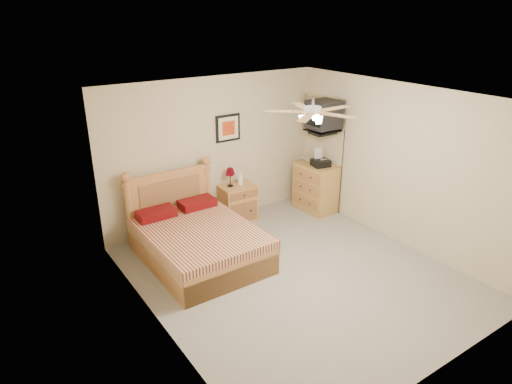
{
  "coord_description": "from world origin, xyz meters",
  "views": [
    {
      "loc": [
        -3.57,
        -4.25,
        3.51
      ],
      "look_at": [
        -0.06,
        0.9,
        0.98
      ],
      "focal_mm": 32.0,
      "sensor_mm": 36.0,
      "label": 1
    }
  ],
  "objects": [
    {
      "name": "wall_tv",
      "position": [
        1.75,
        1.34,
        1.81
      ],
      "size": [
        0.56,
        0.46,
        0.58
      ],
      "primitive_type": null,
      "color": "black",
      "rests_on": "wall_right"
    },
    {
      "name": "table_lamp",
      "position": [
        0.19,
        2.06,
        0.81
      ],
      "size": [
        0.2,
        0.2,
        0.33
      ],
      "primitive_type": null,
      "rotation": [
        0.0,
        0.0,
        -0.14
      ],
      "color": "#53020E",
      "rests_on": "nightstand"
    },
    {
      "name": "lotion_bottle",
      "position": [
        0.36,
        2.01,
        0.77
      ],
      "size": [
        0.11,
        0.11,
        0.25
      ],
      "primitive_type": "imported",
      "rotation": [
        0.0,
        0.0,
        -0.18
      ],
      "color": "white",
      "rests_on": "nightstand"
    },
    {
      "name": "ceiling",
      "position": [
        0.0,
        0.0,
        2.5
      ],
      "size": [
        4.0,
        4.5,
        0.04
      ],
      "primitive_type": "cube",
      "color": "white",
      "rests_on": "ground"
    },
    {
      "name": "ceiling_fan",
      "position": [
        0.0,
        -0.2,
        2.36
      ],
      "size": [
        1.14,
        1.14,
        0.28
      ],
      "primitive_type": null,
      "color": "silver",
      "rests_on": "ceiling"
    },
    {
      "name": "magazine_upper",
      "position": [
        1.66,
        1.8,
        0.92
      ],
      "size": [
        0.3,
        0.35,
        0.02
      ],
      "primitive_type": "imported",
      "rotation": [
        0.0,
        0.0,
        0.35
      ],
      "color": "tan",
      "rests_on": "magazine_lower"
    },
    {
      "name": "bed",
      "position": [
        -0.92,
        1.12,
        0.63
      ],
      "size": [
        1.49,
        1.95,
        1.25
      ],
      "primitive_type": null,
      "rotation": [
        0.0,
        0.0,
        0.01
      ],
      "color": "#AF7239",
      "rests_on": "ground"
    },
    {
      "name": "wall_left",
      "position": [
        -2.0,
        0.0,
        1.25
      ],
      "size": [
        0.04,
        4.5,
        2.5
      ],
      "primitive_type": "cube",
      "color": "beige",
      "rests_on": "ground"
    },
    {
      "name": "nightstand",
      "position": [
        0.3,
        2.0,
        0.32
      ],
      "size": [
        0.62,
        0.48,
        0.64
      ],
      "primitive_type": "cube",
      "rotation": [
        0.0,
        0.0,
        -0.06
      ],
      "color": "#B47942",
      "rests_on": "ground"
    },
    {
      "name": "fax_machine",
      "position": [
        1.72,
        1.47,
        1.03
      ],
      "size": [
        0.34,
        0.36,
        0.31
      ],
      "primitive_type": null,
      "rotation": [
        0.0,
        0.0,
        -0.2
      ],
      "color": "black",
      "rests_on": "dresser"
    },
    {
      "name": "dresser",
      "position": [
        1.73,
        1.56,
        0.44
      ],
      "size": [
        0.56,
        0.77,
        0.88
      ],
      "primitive_type": "cube",
      "rotation": [
        0.0,
        0.0,
        0.06
      ],
      "color": "#BD8C40",
      "rests_on": "ground"
    },
    {
      "name": "floor",
      "position": [
        0.0,
        0.0,
        0.0
      ],
      "size": [
        4.5,
        4.5,
        0.0
      ],
      "primitive_type": "plane",
      "color": "gray",
      "rests_on": "ground"
    },
    {
      "name": "wall_right",
      "position": [
        2.0,
        0.0,
        1.25
      ],
      "size": [
        0.04,
        4.5,
        2.5
      ],
      "primitive_type": "cube",
      "color": "beige",
      "rests_on": "ground"
    },
    {
      "name": "framed_picture",
      "position": [
        0.27,
        2.23,
        1.62
      ],
      "size": [
        0.46,
        0.04,
        0.46
      ],
      "primitive_type": "cube",
      "color": "black",
      "rests_on": "wall_back"
    },
    {
      "name": "magazine_lower",
      "position": [
        1.67,
        1.8,
        0.89
      ],
      "size": [
        0.24,
        0.31,
        0.03
      ],
      "primitive_type": "imported",
      "rotation": [
        0.0,
        0.0,
        -0.1
      ],
      "color": "#B8AD94",
      "rests_on": "dresser"
    },
    {
      "name": "wall_front",
      "position": [
        0.0,
        -2.25,
        1.25
      ],
      "size": [
        4.0,
        0.04,
        2.5
      ],
      "primitive_type": "cube",
      "color": "beige",
      "rests_on": "ground"
    },
    {
      "name": "wall_back",
      "position": [
        0.0,
        2.25,
        1.25
      ],
      "size": [
        4.0,
        0.04,
        2.5
      ],
      "primitive_type": "cube",
      "color": "beige",
      "rests_on": "ground"
    }
  ]
}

